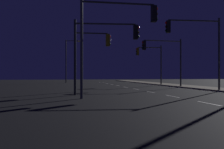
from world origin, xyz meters
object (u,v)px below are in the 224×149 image
traffic_light_far_center (164,52)px  street_lamp_median (68,57)px  traffic_light_near_right (115,28)px  traffic_light_mid_left (150,57)px  traffic_light_far_left (196,39)px  traffic_light_overhead_east (91,49)px  traffic_light_near_left (105,42)px

traffic_light_far_center → street_lamp_median: (-9.46, 18.05, 0.68)m
traffic_light_near_right → street_lamp_median: size_ratio=0.79×
traffic_light_mid_left → traffic_light_far_left: bearing=-91.8°
traffic_light_near_right → traffic_light_far_left: size_ratio=0.99×
traffic_light_far_left → traffic_light_overhead_east: traffic_light_far_left is taller
traffic_light_mid_left → traffic_light_near_left: bearing=-119.8°
traffic_light_mid_left → traffic_light_far_center: size_ratio=0.98×
traffic_light_near_left → traffic_light_overhead_east: bearing=99.2°
traffic_light_near_right → traffic_light_overhead_east: size_ratio=1.17×
traffic_light_near_left → traffic_light_overhead_east: (-0.53, 3.30, -0.15)m
traffic_light_mid_left → traffic_light_overhead_east: traffic_light_mid_left is taller
traffic_light_overhead_east → traffic_light_mid_left: bearing=51.4°
street_lamp_median → traffic_light_far_center: bearing=-62.3°
traffic_light_near_left → street_lamp_median: 26.56m
traffic_light_near_right → traffic_light_far_left: 8.53m
traffic_light_far_left → traffic_light_far_center: (-0.05, 6.60, -0.49)m
traffic_light_far_left → street_lamp_median: size_ratio=0.79×
traffic_light_near_right → street_lamp_median: (-2.12, 28.89, 0.36)m
traffic_light_near_right → traffic_light_far_center: 13.10m
traffic_light_mid_left → traffic_light_near_right: traffic_light_near_right is taller
traffic_light_mid_left → street_lamp_median: 15.95m
traffic_light_far_left → traffic_light_near_right: bearing=-150.1°
traffic_light_far_left → street_lamp_median: (-9.51, 24.64, 0.19)m
traffic_light_near_right → traffic_light_far_left: traffic_light_far_left is taller
traffic_light_mid_left → street_lamp_median: bearing=128.4°
street_lamp_median → traffic_light_far_left: bearing=-68.9°
traffic_light_far_left → traffic_light_near_left: size_ratio=1.15×
traffic_light_near_left → traffic_light_near_right: bearing=-84.5°
traffic_light_far_center → street_lamp_median: size_ratio=0.69×
traffic_light_near_left → traffic_light_far_center: 11.33m
traffic_light_far_center → traffic_light_near_left: bearing=-131.9°
traffic_light_near_right → street_lamp_median: 28.97m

